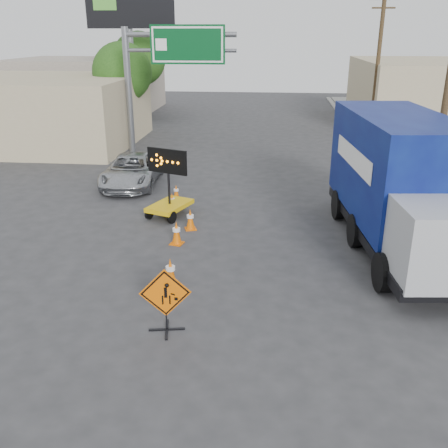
# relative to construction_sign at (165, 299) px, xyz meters

# --- Properties ---
(ground) EXTENTS (100.00, 100.00, 0.00)m
(ground) POSITION_rel_construction_sign_xyz_m (0.70, 0.04, -0.84)
(ground) COLOR #2D2D30
(ground) RESTS_ON ground
(curb_right) EXTENTS (0.40, 60.00, 0.12)m
(curb_right) POSITION_rel_construction_sign_xyz_m (7.90, 15.04, -0.78)
(curb_right) COLOR gray
(curb_right) RESTS_ON ground
(sidewalk_right) EXTENTS (4.00, 60.00, 0.15)m
(sidewalk_right) POSITION_rel_construction_sign_xyz_m (10.20, 15.04, -0.76)
(sidewalk_right) COLOR gray
(sidewalk_right) RESTS_ON ground
(storefront_left_near) EXTENTS (14.00, 10.00, 4.00)m
(storefront_left_near) POSITION_rel_construction_sign_xyz_m (-13.30, 20.04, 1.16)
(storefront_left_near) COLOR tan
(storefront_left_near) RESTS_ON ground
(storefront_left_far) EXTENTS (12.00, 10.00, 4.40)m
(storefront_left_far) POSITION_rel_construction_sign_xyz_m (-14.30, 34.04, 1.36)
(storefront_left_far) COLOR #A19486
(storefront_left_far) RESTS_ON ground
(building_right_far) EXTENTS (10.00, 14.00, 4.60)m
(building_right_far) POSITION_rel_construction_sign_xyz_m (13.70, 30.04, 1.46)
(building_right_far) COLOR tan
(building_right_far) RESTS_ON ground
(highway_gantry) EXTENTS (6.18, 0.38, 6.90)m
(highway_gantry) POSITION_rel_construction_sign_xyz_m (-3.74, 18.00, 4.23)
(highway_gantry) COLOR slate
(highway_gantry) RESTS_ON ground
(billboard) EXTENTS (6.10, 0.54, 9.85)m
(billboard) POSITION_rel_construction_sign_xyz_m (-7.65, 25.91, 6.52)
(billboard) COLOR slate
(billboard) RESTS_ON ground
(utility_pole_near) EXTENTS (1.80, 0.26, 9.00)m
(utility_pole_near) POSITION_rel_construction_sign_xyz_m (8.70, 10.04, 3.85)
(utility_pole_near) COLOR #4F3822
(utility_pole_near) RESTS_ON ground
(utility_pole_far) EXTENTS (1.80, 0.26, 9.00)m
(utility_pole_far) POSITION_rel_construction_sign_xyz_m (8.70, 24.04, 3.85)
(utility_pole_far) COLOR #4F3822
(utility_pole_far) RESTS_ON ground
(tree_left_near) EXTENTS (3.71, 3.71, 6.03)m
(tree_left_near) POSITION_rel_construction_sign_xyz_m (-7.30, 22.04, 3.33)
(tree_left_near) COLOR #4F3822
(tree_left_near) RESTS_ON ground
(tree_left_far) EXTENTS (4.10, 4.10, 6.66)m
(tree_left_far) POSITION_rel_construction_sign_xyz_m (-8.30, 30.04, 3.76)
(tree_left_far) COLOR #4F3822
(tree_left_far) RESTS_ON ground
(construction_sign) EXTENTS (1.18, 0.84, 1.58)m
(construction_sign) POSITION_rel_construction_sign_xyz_m (0.00, 0.00, 0.00)
(construction_sign) COLOR black
(construction_sign) RESTS_ON ground
(arrow_board) EXTENTS (1.67, 2.08, 2.58)m
(arrow_board) POSITION_rel_construction_sign_xyz_m (-1.49, 7.67, -0.25)
(arrow_board) COLOR gold
(arrow_board) RESTS_ON ground
(pickup_truck) EXTENTS (2.52, 5.00, 1.36)m
(pickup_truck) POSITION_rel_construction_sign_xyz_m (-4.00, 11.61, -0.16)
(pickup_truck) COLOR #A9ACB1
(pickup_truck) RESTS_ON ground
(box_truck) EXTENTS (3.43, 8.92, 4.13)m
(box_truck) POSITION_rel_construction_sign_xyz_m (6.30, 5.55, 1.04)
(box_truck) COLOR black
(box_truck) RESTS_ON ground
(cone_a) EXTENTS (0.49, 0.49, 0.80)m
(cone_a) POSITION_rel_construction_sign_xyz_m (-0.35, 2.21, -0.44)
(cone_a) COLOR #DE5D04
(cone_a) RESTS_ON ground
(cone_b) EXTENTS (0.48, 0.48, 0.79)m
(cone_b) POSITION_rel_construction_sign_xyz_m (-0.73, 5.05, -0.44)
(cone_b) COLOR #DE5D04
(cone_b) RESTS_ON ground
(cone_c) EXTENTS (0.49, 0.49, 0.76)m
(cone_c) POSITION_rel_construction_sign_xyz_m (-0.49, 6.39, -0.46)
(cone_c) COLOR #DE5D04
(cone_c) RESTS_ON ground
(cone_d) EXTENTS (0.39, 0.39, 0.71)m
(cone_d) POSITION_rel_construction_sign_xyz_m (-1.52, 8.28, -0.48)
(cone_d) COLOR #DE5D04
(cone_d) RESTS_ON ground
(cone_e) EXTENTS (0.40, 0.40, 0.63)m
(cone_e) POSITION_rel_construction_sign_xyz_m (-1.63, 9.69, -0.52)
(cone_e) COLOR #DE5D04
(cone_e) RESTS_ON ground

